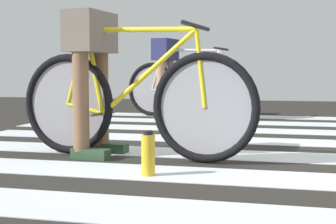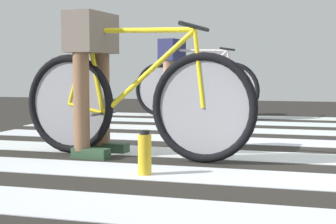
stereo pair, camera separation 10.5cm
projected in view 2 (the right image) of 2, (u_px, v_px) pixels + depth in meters
ground at (267, 157)px, 3.48m from camera, size 18.00×14.00×0.02m
crosswalk_markings at (269, 156)px, 3.46m from camera, size 5.47×6.55×0.00m
bicycle_1_of_2 at (132, 102)px, 3.39m from camera, size 1.73×0.52×0.93m
cyclist_1_of_2 at (92, 64)px, 3.49m from camera, size 0.36×0.43×1.00m
bicycle_2_of_2 at (194, 88)px, 6.43m from camera, size 1.72×0.55×0.93m
cyclist_2_of_2 at (172, 67)px, 6.54m from camera, size 0.38×0.44×1.02m
water_bottle at (145, 154)px, 2.82m from camera, size 0.08×0.08×0.26m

